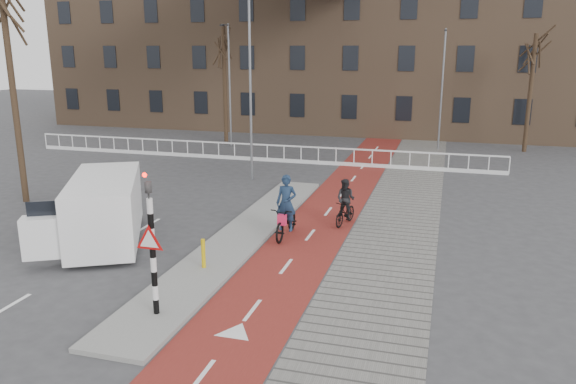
# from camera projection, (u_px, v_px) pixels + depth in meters

# --- Properties ---
(ground) EXTENTS (120.00, 120.00, 0.00)m
(ground) POSITION_uv_depth(u_px,v_px,m) (213.00, 287.00, 15.30)
(ground) COLOR #38383A
(ground) RESTS_ON ground
(bike_lane) EXTENTS (2.50, 60.00, 0.01)m
(bike_lane) POSITION_uv_depth(u_px,v_px,m) (338.00, 199.00, 24.20)
(bike_lane) COLOR maroon
(bike_lane) RESTS_ON ground
(sidewalk) EXTENTS (3.00, 60.00, 0.01)m
(sidewalk) POSITION_uv_depth(u_px,v_px,m) (404.00, 204.00, 23.45)
(sidewalk) COLOR slate
(sidewalk) RESTS_ON ground
(curb_island) EXTENTS (1.80, 16.00, 0.12)m
(curb_island) POSITION_uv_depth(u_px,v_px,m) (241.00, 237.00, 19.20)
(curb_island) COLOR gray
(curb_island) RESTS_ON ground
(traffic_signal) EXTENTS (0.80, 0.80, 3.68)m
(traffic_signal) POSITION_uv_depth(u_px,v_px,m) (152.00, 240.00, 13.08)
(traffic_signal) COLOR black
(traffic_signal) RESTS_ON curb_island
(bollard) EXTENTS (0.12, 0.12, 0.87)m
(bollard) POSITION_uv_depth(u_px,v_px,m) (203.00, 253.00, 16.28)
(bollard) COLOR gold
(bollard) RESTS_ON curb_island
(cyclist_near) EXTENTS (0.77, 2.13, 2.18)m
(cyclist_near) POSITION_uv_depth(u_px,v_px,m) (286.00, 216.00, 19.18)
(cyclist_near) COLOR black
(cyclist_near) RESTS_ON bike_lane
(cyclist_far) EXTENTS (0.83, 1.62, 1.71)m
(cyclist_far) POSITION_uv_depth(u_px,v_px,m) (345.00, 206.00, 20.52)
(cyclist_far) COLOR black
(cyclist_far) RESTS_ON bike_lane
(van) EXTENTS (4.21, 5.50, 2.21)m
(van) POSITION_uv_depth(u_px,v_px,m) (105.00, 209.00, 18.62)
(van) COLOR white
(van) RESTS_ON ground
(railing) EXTENTS (28.00, 0.10, 0.99)m
(railing) POSITION_uv_depth(u_px,v_px,m) (251.00, 155.00, 32.38)
(railing) COLOR silver
(railing) RESTS_ON ground
(townhouse_row) EXTENTS (46.00, 10.00, 15.90)m
(townhouse_row) POSITION_uv_depth(u_px,v_px,m) (338.00, 28.00, 43.91)
(townhouse_row) COLOR #7F6047
(townhouse_row) RESTS_ON ground
(tree_left) EXTENTS (0.26, 0.26, 9.43)m
(tree_left) POSITION_uv_depth(u_px,v_px,m) (13.00, 89.00, 22.66)
(tree_left) COLOR black
(tree_left) RESTS_ON ground
(tree_mid) EXTENTS (0.28, 0.28, 7.68)m
(tree_mid) POSITION_uv_depth(u_px,v_px,m) (225.00, 85.00, 37.97)
(tree_mid) COLOR black
(tree_mid) RESTS_ON ground
(tree_right) EXTENTS (0.26, 0.26, 7.15)m
(tree_right) POSITION_uv_depth(u_px,v_px,m) (530.00, 94.00, 34.27)
(tree_right) COLOR black
(tree_right) RESTS_ON ground
(streetlight_near) EXTENTS (0.12, 0.12, 8.88)m
(streetlight_near) POSITION_uv_depth(u_px,v_px,m) (250.00, 89.00, 26.72)
(streetlight_near) COLOR slate
(streetlight_near) RESTS_ON ground
(streetlight_left) EXTENTS (0.12, 0.12, 7.79)m
(streetlight_left) POSITION_uv_depth(u_px,v_px,m) (230.00, 86.00, 36.18)
(streetlight_left) COLOR slate
(streetlight_left) RESTS_ON ground
(streetlight_right) EXTENTS (0.12, 0.12, 7.47)m
(streetlight_right) POSITION_uv_depth(u_px,v_px,m) (442.00, 90.00, 35.08)
(streetlight_right) COLOR slate
(streetlight_right) RESTS_ON ground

